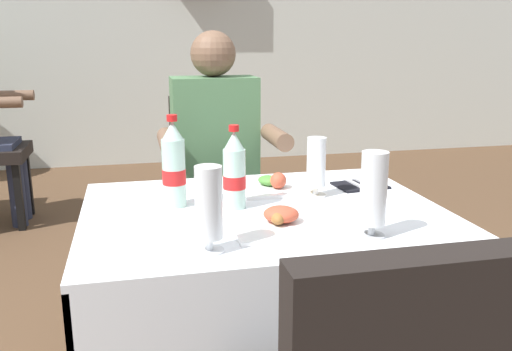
# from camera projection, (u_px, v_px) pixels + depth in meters

# --- Properties ---
(back_wall) EXTENTS (11.00, 0.12, 3.07)m
(back_wall) POSITION_uv_depth(u_px,v_px,m) (171.00, 5.00, 5.22)
(back_wall) COLOR silver
(back_wall) RESTS_ON ground
(main_dining_table) EXTENTS (1.08, 0.84, 0.72)m
(main_dining_table) POSITION_uv_depth(u_px,v_px,m) (263.00, 261.00, 1.69)
(main_dining_table) COLOR white
(main_dining_table) RESTS_ON ground
(chair_far_diner_seat) EXTENTS (0.44, 0.50, 0.97)m
(chair_far_diner_seat) POSITION_uv_depth(u_px,v_px,m) (221.00, 191.00, 2.46)
(chair_far_diner_seat) COLOR black
(chair_far_diner_seat) RESTS_ON ground
(seated_diner_far) EXTENTS (0.50, 0.46, 1.26)m
(seated_diner_far) POSITION_uv_depth(u_px,v_px,m) (217.00, 163.00, 2.31)
(seated_diner_far) COLOR #282D42
(seated_diner_far) RESTS_ON ground
(plate_near_camera) EXTENTS (0.25, 0.25, 0.06)m
(plate_near_camera) POSITION_uv_depth(u_px,v_px,m) (278.00, 221.00, 1.49)
(plate_near_camera) COLOR white
(plate_near_camera) RESTS_ON main_dining_table
(plate_far_diner) EXTENTS (0.25, 0.25, 0.07)m
(plate_far_diner) POSITION_uv_depth(u_px,v_px,m) (272.00, 185.00, 1.86)
(plate_far_diner) COLOR white
(plate_far_diner) RESTS_ON main_dining_table
(beer_glass_left) EXTENTS (0.07, 0.07, 0.23)m
(beer_glass_left) POSITION_uv_depth(u_px,v_px,m) (373.00, 192.00, 1.39)
(beer_glass_left) COLOR white
(beer_glass_left) RESTS_ON main_dining_table
(beer_glass_middle) EXTENTS (0.07, 0.07, 0.21)m
(beer_glass_middle) POSITION_uv_depth(u_px,v_px,m) (209.00, 207.00, 1.29)
(beer_glass_middle) COLOR white
(beer_glass_middle) RESTS_ON main_dining_table
(beer_glass_right) EXTENTS (0.07, 0.07, 0.20)m
(beer_glass_right) POSITION_uv_depth(u_px,v_px,m) (316.00, 166.00, 1.75)
(beer_glass_right) COLOR white
(beer_glass_right) RESTS_ON main_dining_table
(cola_bottle_primary) EXTENTS (0.07, 0.07, 0.28)m
(cola_bottle_primary) POSITION_uv_depth(u_px,v_px,m) (174.00, 167.00, 1.65)
(cola_bottle_primary) COLOR silver
(cola_bottle_primary) RESTS_ON main_dining_table
(cola_bottle_secondary) EXTENTS (0.07, 0.07, 0.26)m
(cola_bottle_secondary) POSITION_uv_depth(u_px,v_px,m) (234.00, 172.00, 1.63)
(cola_bottle_secondary) COLOR silver
(cola_bottle_secondary) RESTS_ON main_dining_table
(napkin_cutlery_set) EXTENTS (0.18, 0.19, 0.01)m
(napkin_cutlery_set) POSITION_uv_depth(u_px,v_px,m) (360.00, 185.00, 1.89)
(napkin_cutlery_set) COLOR black
(napkin_cutlery_set) RESTS_ON main_dining_table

